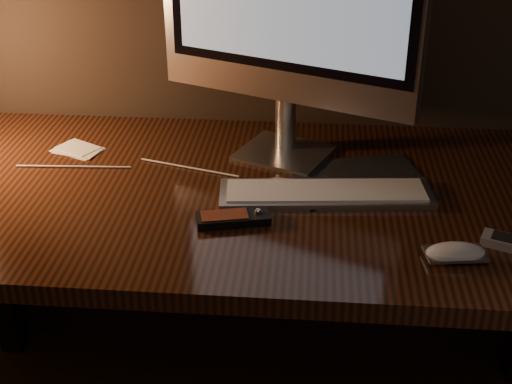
# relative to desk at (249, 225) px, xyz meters

# --- Properties ---
(desk) EXTENTS (1.60, 0.75, 0.75)m
(desk) POSITION_rel_desk_xyz_m (0.00, 0.00, 0.00)
(desk) COLOR #3C1C0D
(desk) RESTS_ON ground
(keyboard) EXTENTS (0.45, 0.16, 0.02)m
(keyboard) POSITION_rel_desk_xyz_m (0.17, -0.09, 0.14)
(keyboard) COLOR silver
(keyboard) RESTS_ON desk
(mousepad) EXTENTS (0.32, 0.29, 0.00)m
(mousepad) POSITION_rel_desk_xyz_m (0.24, -0.01, 0.13)
(mousepad) COLOR black
(mousepad) RESTS_ON desk
(mouse) EXTENTS (0.11, 0.07, 0.02)m
(mouse) POSITION_rel_desk_xyz_m (0.39, -0.30, 0.14)
(mouse) COLOR white
(mouse) RESTS_ON desk
(media_remote) EXTENTS (0.15, 0.08, 0.03)m
(media_remote) POSITION_rel_desk_xyz_m (-0.01, -0.21, 0.14)
(media_remote) COLOR black
(media_remote) RESTS_ON desk
(papers) EXTENTS (0.13, 0.11, 0.01)m
(papers) POSITION_rel_desk_xyz_m (-0.41, 0.09, 0.13)
(papers) COLOR white
(papers) RESTS_ON desk
(cable) EXTENTS (0.49, 0.08, 0.00)m
(cable) POSITION_rel_desk_xyz_m (-0.26, -0.00, 0.13)
(cable) COLOR white
(cable) RESTS_ON desk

